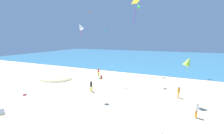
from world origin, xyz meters
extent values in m
plane|color=beige|center=(0.00, 10.00, 0.00)|extent=(120.00, 120.00, 0.00)
cube|color=teal|center=(0.00, 48.55, 0.03)|extent=(120.00, 60.00, 0.05)
ellipsoid|color=beige|center=(-11.97, 8.76, 0.00)|extent=(6.93, 4.85, 1.63)
cube|color=white|center=(7.62, 11.16, 0.18)|extent=(0.69, 0.69, 0.03)
cube|color=white|center=(7.38, 11.01, 0.37)|extent=(0.42, 0.51, 0.39)
cylinder|color=#B7B7BC|center=(7.61, 11.45, 0.09)|extent=(0.02, 0.02, 0.18)
cylinder|color=#B7B7BC|center=(7.88, 11.04, 0.09)|extent=(0.02, 0.02, 0.18)
cube|color=white|center=(-7.40, -2.70, 0.18)|extent=(0.74, 0.76, 0.03)
cube|color=white|center=(-7.15, -2.84, 0.41)|extent=(0.48, 0.61, 0.46)
cylinder|color=#B7B7BC|center=(-7.38, -2.37, 0.09)|extent=(0.02, 0.02, 0.18)
cube|color=red|center=(-9.89, 1.37, 0.11)|extent=(0.59, 0.61, 0.21)
cube|color=white|center=(-9.89, 1.37, 0.23)|extent=(0.61, 0.63, 0.04)
cylinder|color=yellow|center=(-5.18, 13.49, 0.42)|extent=(0.15, 0.15, 0.84)
cylinder|color=yellow|center=(-5.13, 13.68, 0.42)|extent=(0.15, 0.15, 0.84)
cylinder|color=red|center=(-5.15, 13.59, 1.16)|extent=(0.41, 0.41, 0.63)
sphere|color=tan|center=(-5.15, 13.59, 1.57)|extent=(0.23, 0.23, 0.23)
cylinder|color=red|center=(-3.71, 12.04, 0.29)|extent=(0.53, 0.53, 0.58)
sphere|color=tan|center=(-3.71, 12.04, 0.68)|extent=(0.23, 0.23, 0.23)
cube|color=green|center=(-3.86, 11.86, 0.08)|extent=(0.49, 0.51, 0.17)
cylinder|color=orange|center=(9.23, 8.43, 0.37)|extent=(0.13, 0.13, 0.74)
cylinder|color=orange|center=(9.20, 8.26, 0.37)|extent=(0.13, 0.13, 0.74)
cylinder|color=orange|center=(9.22, 8.34, 1.02)|extent=(0.34, 0.34, 0.56)
sphere|color=#846047|center=(9.22, 8.34, 1.40)|extent=(0.20, 0.20, 0.20)
cylinder|color=orange|center=(10.48, 4.23, 0.38)|extent=(0.13, 0.13, 0.76)
cylinder|color=orange|center=(10.50, 4.07, 0.38)|extent=(0.13, 0.13, 0.76)
cylinder|color=white|center=(10.49, 4.15, 1.04)|extent=(0.34, 0.34, 0.57)
sphere|color=beige|center=(10.49, 4.15, 1.42)|extent=(0.21, 0.21, 0.21)
cylinder|color=yellow|center=(-2.24, 5.82, 0.39)|extent=(0.14, 0.14, 0.79)
cylinder|color=yellow|center=(-2.11, 5.94, 0.39)|extent=(0.14, 0.14, 0.79)
cylinder|color=black|center=(-2.17, 5.88, 1.08)|extent=(0.44, 0.44, 0.59)
sphere|color=brown|center=(-2.17, 5.88, 1.48)|extent=(0.22, 0.22, 0.22)
pyramid|color=yellow|center=(5.38, -0.90, 9.71)|extent=(0.49, 0.63, 0.35)
cylinder|color=purple|center=(5.41, -0.89, 8.80)|extent=(0.17, 0.04, 1.02)
cone|color=#99DB33|center=(9.63, 6.77, 5.00)|extent=(1.33, 1.24, 1.16)
cylinder|color=#99DB33|center=(9.63, 6.77, 4.12)|extent=(0.20, 0.14, 0.97)
cone|color=white|center=(-2.23, 4.09, 8.84)|extent=(0.94, 0.81, 0.85)
cylinder|color=#DB3DA8|center=(-2.23, 4.09, 8.10)|extent=(0.12, 0.07, 0.92)
cone|color=green|center=(1.37, 18.72, 13.93)|extent=(1.21, 0.97, 1.10)
cylinder|color=orange|center=(1.37, 18.72, 13.05)|extent=(0.06, 0.04, 1.05)
cube|color=orange|center=(-11.00, 20.73, 14.10)|extent=(0.11, 0.57, 0.57)
cylinder|color=pink|center=(-11.00, 20.73, 13.67)|extent=(0.06, 0.04, 0.47)
cone|color=#1EADAD|center=(-1.52, 9.74, 8.93)|extent=(0.52, 0.53, 0.45)
cylinder|color=orange|center=(-1.52, 9.74, 8.49)|extent=(0.08, 0.09, 0.51)
camera|label=1|loc=(7.47, -9.47, 7.37)|focal=21.14mm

